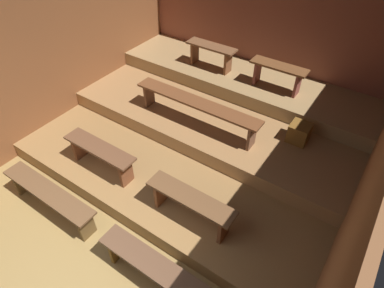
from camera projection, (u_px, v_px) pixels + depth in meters
ground at (183, 168)px, 5.68m from camera, size 5.97×6.24×0.08m
wall_back at (263, 35)px, 6.44m from camera, size 5.97×0.06×2.75m
wall_left at (62, 53)px, 5.85m from camera, size 0.06×6.24×2.75m
wall_right at (371, 175)px, 3.63m from camera, size 0.06×6.24×2.75m
platform_lower at (203, 141)px, 5.96m from camera, size 5.17×4.17×0.27m
platform_middle at (224, 109)px, 6.24m from camera, size 5.17×2.70×0.27m
platform_upper at (243, 81)px, 6.50m from camera, size 5.17×1.26×0.27m
bench_floor_left at (49, 195)px, 4.70m from camera, size 1.71×0.30×0.47m
bench_floor_right at (160, 272)px, 3.84m from camera, size 1.71×0.30×0.47m
bench_lower_left at (100, 153)px, 5.01m from camera, size 1.27×0.30×0.47m
bench_lower_right at (191, 203)px, 4.29m from camera, size 1.27×0.30×0.47m
bench_middle_center at (196, 106)px, 5.42m from camera, size 2.32×0.30×0.47m
bench_upper_left at (211, 52)px, 6.41m from camera, size 1.02×0.30×0.47m
bench_upper_right at (278, 72)px, 5.82m from camera, size 1.02×0.30×0.47m
wooden_crate_middle at (299, 133)px, 5.26m from camera, size 0.31×0.31×0.31m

